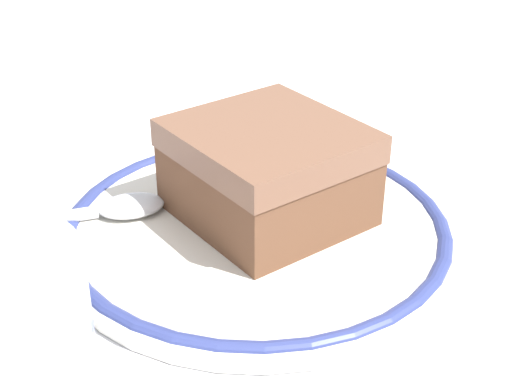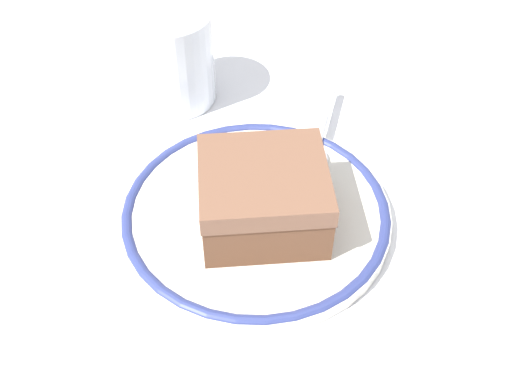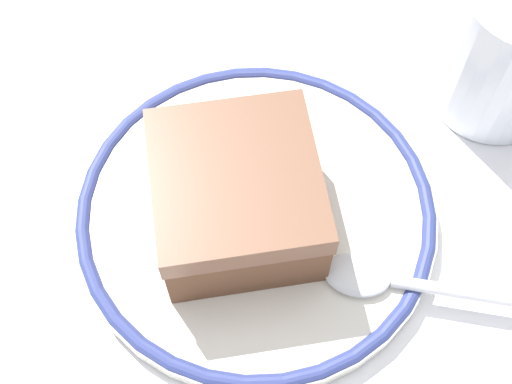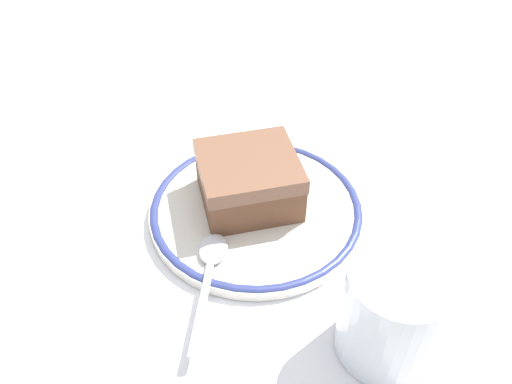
% 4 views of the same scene
% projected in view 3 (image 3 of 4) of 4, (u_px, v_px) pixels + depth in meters
% --- Properties ---
extents(ground_plane, '(2.40, 2.40, 0.00)m').
position_uv_depth(ground_plane, '(286.00, 253.00, 0.40)').
color(ground_plane, '#B7B2A8').
extents(placemat, '(0.51, 0.43, 0.00)m').
position_uv_depth(placemat, '(286.00, 252.00, 0.40)').
color(placemat, white).
rests_on(placemat, ground_plane).
extents(plate, '(0.21, 0.21, 0.01)m').
position_uv_depth(plate, '(256.00, 212.00, 0.40)').
color(plate, silver).
rests_on(plate, placemat).
extents(cake_slice, '(0.11, 0.11, 0.05)m').
position_uv_depth(cake_slice, '(237.00, 196.00, 0.37)').
color(cake_slice, brown).
rests_on(cake_slice, plate).
extents(spoon, '(0.03, 0.13, 0.01)m').
position_uv_depth(spoon, '(399.00, 282.00, 0.37)').
color(spoon, silver).
rests_on(spoon, plate).
extents(cup, '(0.08, 0.08, 0.09)m').
position_uv_depth(cup, '(507.00, 58.00, 0.42)').
color(cup, silver).
rests_on(cup, placemat).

